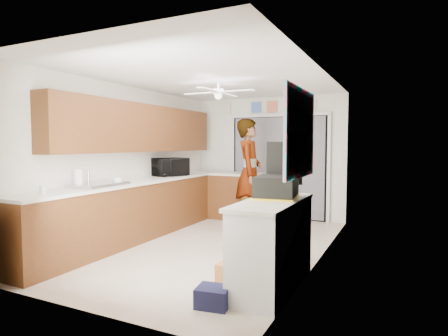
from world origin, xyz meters
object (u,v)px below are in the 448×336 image
(microwave, at_px, (170,167))
(dog, at_px, (233,220))
(cup, at_px, (117,181))
(suitcase, at_px, (277,187))
(paper_towel_roll, at_px, (78,178))
(man, at_px, (249,173))
(navy_crate, at_px, (213,297))
(cardboard_box, at_px, (237,275))

(microwave, xyz_separation_m, dog, (1.23, 0.12, -0.91))
(cup, xyz_separation_m, suitcase, (2.53, -0.29, 0.07))
(paper_towel_roll, bearing_deg, dog, 59.12)
(cup, relative_size, man, 0.06)
(navy_crate, distance_m, man, 3.65)
(suitcase, distance_m, dog, 2.56)
(cardboard_box, relative_size, dog, 0.79)
(paper_towel_roll, relative_size, dog, 0.50)
(navy_crate, bearing_deg, cardboard_box, 90.00)
(cup, height_order, suitcase, suitcase)
(microwave, bearing_deg, paper_towel_roll, -161.79)
(microwave, height_order, man, man)
(cardboard_box, bearing_deg, navy_crate, -90.00)
(paper_towel_roll, height_order, cardboard_box, paper_towel_roll)
(microwave, relative_size, dog, 1.19)
(paper_towel_roll, distance_m, navy_crate, 2.68)
(paper_towel_roll, height_order, dog, paper_towel_roll)
(cardboard_box, distance_m, dog, 2.55)
(microwave, height_order, paper_towel_roll, microwave)
(paper_towel_roll, xyz_separation_m, cardboard_box, (2.41, -0.09, -0.94))
(man, distance_m, dog, 0.96)
(cup, relative_size, navy_crate, 0.40)
(cardboard_box, relative_size, navy_crate, 1.29)
(suitcase, xyz_separation_m, navy_crate, (-0.32, -0.91, -0.97))
(paper_towel_roll, bearing_deg, man, 62.69)
(cup, distance_m, man, 2.50)
(paper_towel_roll, relative_size, man, 0.13)
(man, bearing_deg, microwave, 101.25)
(suitcase, bearing_deg, cup, 165.89)
(cardboard_box, bearing_deg, cup, 164.04)
(cup, xyz_separation_m, cardboard_box, (2.21, -0.63, -0.86))
(microwave, height_order, cup, microwave)
(navy_crate, bearing_deg, cup, 151.55)
(navy_crate, xyz_separation_m, dog, (-1.09, 2.87, 0.10))
(microwave, relative_size, cup, 4.84)
(paper_towel_roll, bearing_deg, navy_crate, -15.17)
(paper_towel_roll, distance_m, cardboard_box, 2.59)
(navy_crate, relative_size, dog, 0.61)
(suitcase, relative_size, cardboard_box, 1.41)
(suitcase, bearing_deg, man, 110.42)
(suitcase, distance_m, man, 2.81)
(cup, xyz_separation_m, dog, (1.12, 1.67, -0.79))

